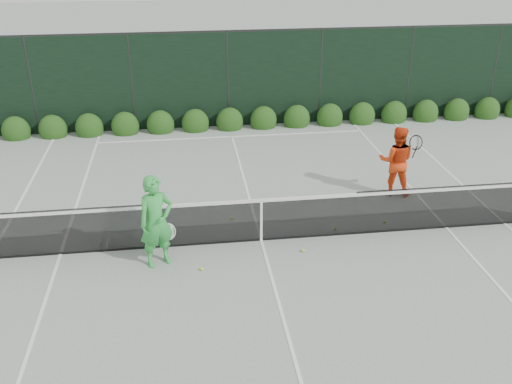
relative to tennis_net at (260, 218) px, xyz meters
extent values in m
plane|color=gray|center=(0.02, 0.00, -0.53)|extent=(80.00, 80.00, 0.00)
cube|color=black|center=(-4.18, 0.00, -0.02)|extent=(4.40, 0.01, 1.02)
cube|color=black|center=(0.02, 0.00, -0.05)|extent=(4.00, 0.01, 0.96)
cube|color=black|center=(4.22, 0.00, -0.02)|extent=(4.40, 0.01, 1.02)
cube|color=white|center=(0.02, 0.00, 0.41)|extent=(12.80, 0.03, 0.07)
cube|color=black|center=(0.02, 0.00, -0.51)|extent=(12.80, 0.02, 0.04)
cube|color=white|center=(0.02, 0.00, -0.07)|extent=(0.05, 0.03, 0.91)
imported|color=green|center=(-2.08, -0.60, 0.40)|extent=(0.80, 0.68, 1.87)
torus|color=silver|center=(-1.88, -0.50, 0.11)|extent=(0.30, 0.03, 0.30)
cylinder|color=black|center=(-1.88, -0.50, -0.13)|extent=(0.10, 0.03, 0.30)
imported|color=red|center=(3.57, 1.83, 0.34)|extent=(1.01, 0.90, 1.73)
torus|color=black|center=(3.92, 1.63, 0.87)|extent=(0.28, 0.15, 0.30)
cylinder|color=black|center=(3.92, 1.63, 0.63)|extent=(0.10, 0.03, 0.30)
cube|color=white|center=(5.51, 0.00, -0.53)|extent=(0.06, 23.77, 0.01)
cube|color=white|center=(-4.09, 0.00, -0.53)|extent=(0.06, 23.77, 0.01)
cube|color=white|center=(4.14, 0.00, -0.53)|extent=(0.06, 23.77, 0.01)
cube|color=white|center=(0.02, 11.88, -0.53)|extent=(11.03, 0.06, 0.01)
cube|color=white|center=(0.02, 6.40, -0.53)|extent=(8.23, 0.06, 0.01)
cube|color=white|center=(0.02, 0.00, -0.53)|extent=(0.06, 12.80, 0.01)
cube|color=black|center=(0.02, 7.50, 0.97)|extent=(32.00, 0.06, 3.00)
cube|color=#262826|center=(0.02, 7.50, 2.50)|extent=(32.00, 0.06, 0.06)
cylinder|color=#262826|center=(-5.98, 7.50, 0.97)|extent=(0.08, 0.08, 3.00)
cylinder|color=#262826|center=(-2.98, 7.50, 0.97)|extent=(0.08, 0.08, 3.00)
cylinder|color=#262826|center=(0.02, 7.50, 0.97)|extent=(0.08, 0.08, 3.00)
cylinder|color=#262826|center=(3.02, 7.50, 0.97)|extent=(0.08, 0.08, 3.00)
cylinder|color=#262826|center=(6.02, 7.50, 0.97)|extent=(0.08, 0.08, 3.00)
cylinder|color=#262826|center=(9.02, 7.50, 0.97)|extent=(0.08, 0.08, 3.00)
ellipsoid|color=#17380F|center=(-6.58, 7.15, -0.30)|extent=(0.86, 0.65, 0.94)
ellipsoid|color=#17380F|center=(-5.48, 7.15, -0.30)|extent=(0.86, 0.65, 0.94)
ellipsoid|color=#17380F|center=(-4.38, 7.15, -0.30)|extent=(0.86, 0.65, 0.94)
ellipsoid|color=#17380F|center=(-3.28, 7.15, -0.30)|extent=(0.86, 0.65, 0.94)
ellipsoid|color=#17380F|center=(-2.18, 7.15, -0.30)|extent=(0.86, 0.65, 0.94)
ellipsoid|color=#17380F|center=(-1.08, 7.15, -0.30)|extent=(0.86, 0.65, 0.94)
ellipsoid|color=#17380F|center=(0.02, 7.15, -0.30)|extent=(0.86, 0.65, 0.94)
ellipsoid|color=#17380F|center=(1.12, 7.15, -0.30)|extent=(0.86, 0.65, 0.94)
ellipsoid|color=#17380F|center=(2.22, 7.15, -0.30)|extent=(0.86, 0.65, 0.94)
ellipsoid|color=#17380F|center=(3.32, 7.15, -0.30)|extent=(0.86, 0.65, 0.94)
ellipsoid|color=#17380F|center=(4.42, 7.15, -0.30)|extent=(0.86, 0.65, 0.94)
ellipsoid|color=#17380F|center=(5.52, 7.15, -0.30)|extent=(0.86, 0.65, 0.94)
ellipsoid|color=#17380F|center=(6.62, 7.15, -0.30)|extent=(0.86, 0.65, 0.94)
ellipsoid|color=#17380F|center=(7.72, 7.15, -0.30)|extent=(0.86, 0.65, 0.94)
ellipsoid|color=#17380F|center=(8.82, 7.15, -0.30)|extent=(0.86, 0.65, 0.94)
sphere|color=#CFE533|center=(-0.49, 0.99, -0.50)|extent=(0.07, 0.07, 0.07)
sphere|color=#CFE533|center=(2.86, 0.37, -0.50)|extent=(0.07, 0.07, 0.07)
sphere|color=#CFE533|center=(0.81, -0.57, -0.50)|extent=(0.07, 0.07, 0.07)
sphere|color=#CFE533|center=(-1.28, -0.96, -0.50)|extent=(0.07, 0.07, 0.07)
sphere|color=#CFE533|center=(1.69, 0.22, -0.50)|extent=(0.07, 0.07, 0.07)
camera|label=1|loc=(-1.48, -10.29, 5.61)|focal=40.00mm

